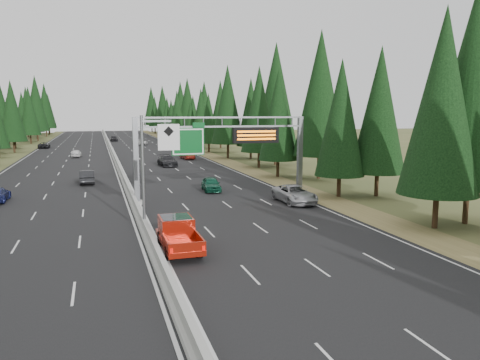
# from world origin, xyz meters

# --- Properties ---
(road) EXTENTS (32.00, 260.00, 0.08)m
(road) POSITION_xyz_m (0.00, 80.00, 0.04)
(road) COLOR black
(road) RESTS_ON ground
(shoulder_right) EXTENTS (3.60, 260.00, 0.06)m
(shoulder_right) POSITION_xyz_m (17.80, 80.00, 0.03)
(shoulder_right) COLOR olive
(shoulder_right) RESTS_ON ground
(shoulder_left) EXTENTS (3.60, 260.00, 0.06)m
(shoulder_left) POSITION_xyz_m (-17.80, 80.00, 0.03)
(shoulder_left) COLOR #455226
(shoulder_left) RESTS_ON ground
(median_barrier) EXTENTS (0.70, 260.00, 0.85)m
(median_barrier) POSITION_xyz_m (0.00, 80.00, 0.41)
(median_barrier) COLOR #989993
(median_barrier) RESTS_ON road
(sign_gantry) EXTENTS (16.75, 0.98, 7.80)m
(sign_gantry) POSITION_xyz_m (8.92, 34.88, 5.27)
(sign_gantry) COLOR slate
(sign_gantry) RESTS_ON road
(hov_sign_pole) EXTENTS (2.80, 0.50, 8.00)m
(hov_sign_pole) POSITION_xyz_m (0.58, 24.97, 4.72)
(hov_sign_pole) COLOR slate
(hov_sign_pole) RESTS_ON road
(tree_row_right) EXTENTS (11.99, 245.96, 18.99)m
(tree_row_right) POSITION_xyz_m (22.18, 70.88, 9.43)
(tree_row_right) COLOR black
(tree_row_right) RESTS_ON ground
(silver_minivan) EXTENTS (2.70, 5.75, 1.59)m
(silver_minivan) POSITION_xyz_m (14.16, 31.48, 0.88)
(silver_minivan) COLOR #9E9FA3
(silver_minivan) RESTS_ON road
(red_pickup) EXTENTS (2.06, 5.76, 1.88)m
(red_pickup) POSITION_xyz_m (1.50, 20.19, 1.12)
(red_pickup) COLOR black
(red_pickup) RESTS_ON road
(car_ahead_green) EXTENTS (2.09, 4.41, 1.46)m
(car_ahead_green) POSITION_xyz_m (8.37, 40.00, 0.81)
(car_ahead_green) COLOR #114C35
(car_ahead_green) RESTS_ON road
(car_ahead_dkred) EXTENTS (2.08, 4.92, 1.58)m
(car_ahead_dkred) POSITION_xyz_m (12.25, 74.01, 0.87)
(car_ahead_dkred) COLOR #5D130D
(car_ahead_dkred) RESTS_ON road
(car_ahead_dkgrey) EXTENTS (2.69, 5.82, 1.65)m
(car_ahead_dkgrey) POSITION_xyz_m (7.36, 64.55, 0.90)
(car_ahead_dkgrey) COLOR black
(car_ahead_dkgrey) RESTS_ON road
(car_ahead_white) EXTENTS (2.89, 5.46, 1.46)m
(car_ahead_white) POSITION_xyz_m (7.97, 113.95, 0.81)
(car_ahead_white) COLOR silver
(car_ahead_white) RESTS_ON road
(car_ahead_far) EXTENTS (2.02, 4.70, 1.58)m
(car_ahead_far) POSITION_xyz_m (1.87, 131.52, 0.87)
(car_ahead_far) COLOR black
(car_ahead_far) RESTS_ON road
(car_onc_near) EXTENTS (1.77, 4.69, 1.53)m
(car_onc_near) POSITION_xyz_m (-4.20, 49.41, 0.84)
(car_onc_near) COLOR black
(car_onc_near) RESTS_ON road
(car_onc_white) EXTENTS (1.87, 4.24, 1.42)m
(car_onc_white) POSITION_xyz_m (-6.58, 83.48, 0.79)
(car_onc_white) COLOR silver
(car_onc_white) RESTS_ON road
(car_onc_far) EXTENTS (2.44, 5.07, 1.39)m
(car_onc_far) POSITION_xyz_m (-14.50, 108.85, 0.78)
(car_onc_far) COLOR black
(car_onc_far) RESTS_ON road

